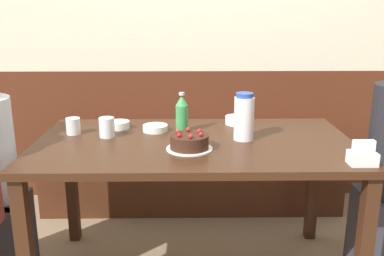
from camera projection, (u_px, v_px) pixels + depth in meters
The scene contains 12 objects.
back_wall at pixel (191, 27), 2.97m from camera, with size 4.80×0.04×2.50m.
bench_seat at pixel (192, 176), 3.03m from camera, with size 2.06×0.38×0.46m.
dining_table at pixel (194, 157), 2.11m from camera, with size 1.55×0.86×0.75m.
birthday_cake at pixel (189, 142), 1.95m from camera, with size 0.21×0.21×0.09m.
water_pitcher at pixel (244, 117), 2.08m from camera, with size 0.10×0.10×0.23m.
soju_bottle at pixel (182, 113), 2.21m from camera, with size 0.06×0.06×0.21m.
napkin_holder at pixel (363, 156), 1.76m from camera, with size 0.11×0.08×0.11m.
bowl_soup_white at pixel (237, 120), 2.39m from camera, with size 0.13×0.13×0.04m.
bowl_rice_small at pixel (119, 125), 2.30m from camera, with size 0.12×0.12×0.04m.
bowl_side_dish at pixel (155, 128), 2.25m from camera, with size 0.13×0.13×0.03m.
glass_water_tall at pixel (107, 127), 2.14m from camera, with size 0.08×0.08×0.10m.
glass_tumbler_short at pixel (73, 126), 2.19m from camera, with size 0.07×0.07×0.08m.
Camera 1 is at (-0.04, -2.00, 1.37)m, focal length 40.00 mm.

